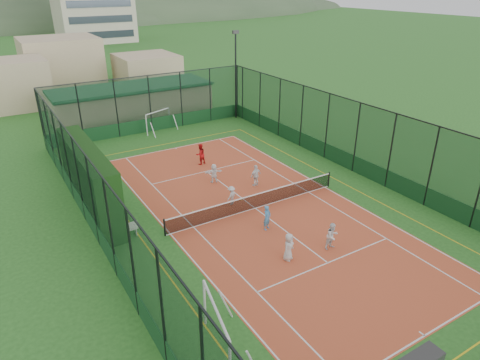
% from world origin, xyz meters
% --- Properties ---
extents(ground, '(300.00, 300.00, 0.00)m').
position_xyz_m(ground, '(0.00, 0.00, 0.00)').
color(ground, '#255B1F').
rests_on(ground, ground).
extents(court_slab, '(11.17, 23.97, 0.01)m').
position_xyz_m(court_slab, '(0.00, 0.00, 0.01)').
color(court_slab, '#C34C2B').
rests_on(court_slab, ground).
extents(tennis_net, '(11.67, 0.12, 1.06)m').
position_xyz_m(tennis_net, '(0.00, 0.00, 0.53)').
color(tennis_net, black).
rests_on(tennis_net, ground).
extents(perimeter_fence, '(18.12, 34.12, 5.00)m').
position_xyz_m(perimeter_fence, '(0.00, 0.00, 2.50)').
color(perimeter_fence, black).
rests_on(perimeter_fence, ground).
extents(floodlight_ne, '(0.60, 0.26, 8.25)m').
position_xyz_m(floodlight_ne, '(8.60, 16.60, 4.12)').
color(floodlight_ne, black).
rests_on(floodlight_ne, ground).
extents(clubhouse, '(15.20, 7.20, 3.15)m').
position_xyz_m(clubhouse, '(0.00, 22.00, 1.57)').
color(clubhouse, tan).
rests_on(clubhouse, ground).
extents(distant_hills, '(200.00, 60.00, 24.00)m').
position_xyz_m(distant_hills, '(0.00, 150.00, 0.00)').
color(distant_hills, '#384C33').
rests_on(distant_hills, ground).
extents(hedge_left, '(1.35, 9.02, 3.94)m').
position_xyz_m(hedge_left, '(-8.30, 4.89, 1.97)').
color(hedge_left, black).
rests_on(hedge_left, ground).
extents(white_bench, '(1.65, 0.46, 0.93)m').
position_xyz_m(white_bench, '(-7.80, 0.97, 0.46)').
color(white_bench, white).
rests_on(white_bench, ground).
extents(futsal_goal_near, '(3.41, 1.62, 2.12)m').
position_xyz_m(futsal_goal_near, '(-7.24, -8.43, 1.06)').
color(futsal_goal_near, white).
rests_on(futsal_goal_near, ground).
extents(futsal_goal_far, '(3.01, 1.93, 1.88)m').
position_xyz_m(futsal_goal_far, '(0.45, 16.52, 0.94)').
color(futsal_goal_far, white).
rests_on(futsal_goal_far, ground).
extents(child_near_left, '(0.84, 0.73, 1.45)m').
position_xyz_m(child_near_left, '(-1.47, -5.15, 0.73)').
color(child_near_left, silver).
rests_on(child_near_left, court_slab).
extents(child_near_mid, '(0.62, 0.53, 1.43)m').
position_xyz_m(child_near_mid, '(-0.75, -2.28, 0.73)').
color(child_near_mid, '#458CC4').
rests_on(child_near_mid, court_slab).
extents(child_near_right, '(0.73, 0.58, 1.45)m').
position_xyz_m(child_near_right, '(1.00, -5.53, 0.74)').
color(child_near_right, white).
rests_on(child_near_right, court_slab).
extents(child_far_left, '(0.89, 0.74, 1.19)m').
position_xyz_m(child_far_left, '(-0.96, 1.20, 0.61)').
color(child_far_left, silver).
rests_on(child_far_left, court_slab).
extents(child_far_right, '(0.92, 0.51, 1.48)m').
position_xyz_m(child_far_right, '(1.75, 2.61, 0.75)').
color(child_far_right, white).
rests_on(child_far_right, court_slab).
extents(child_far_back, '(1.27, 0.62, 1.31)m').
position_xyz_m(child_far_back, '(-0.36, 4.53, 0.67)').
color(child_far_back, white).
rests_on(child_far_back, court_slab).
extents(coach, '(0.88, 0.75, 1.58)m').
position_xyz_m(coach, '(0.27, 7.81, 0.80)').
color(coach, red).
rests_on(coach, court_slab).
extents(tennis_balls, '(4.23, 0.43, 0.07)m').
position_xyz_m(tennis_balls, '(-0.92, 1.43, 0.04)').
color(tennis_balls, '#CCE033').
rests_on(tennis_balls, court_slab).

